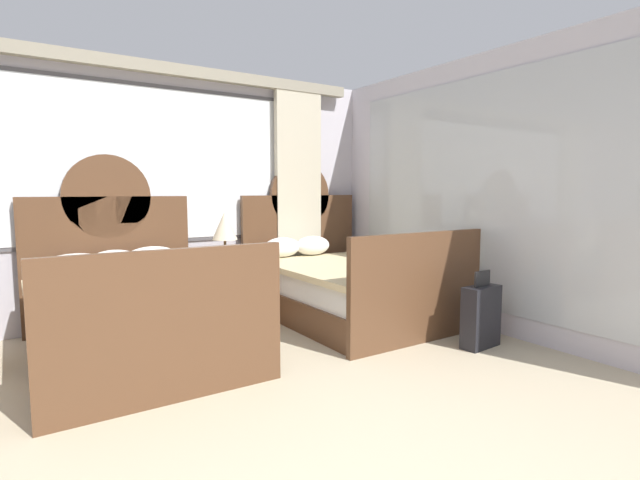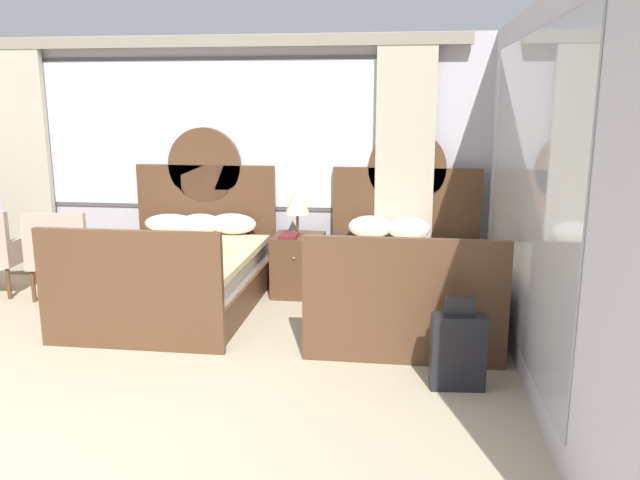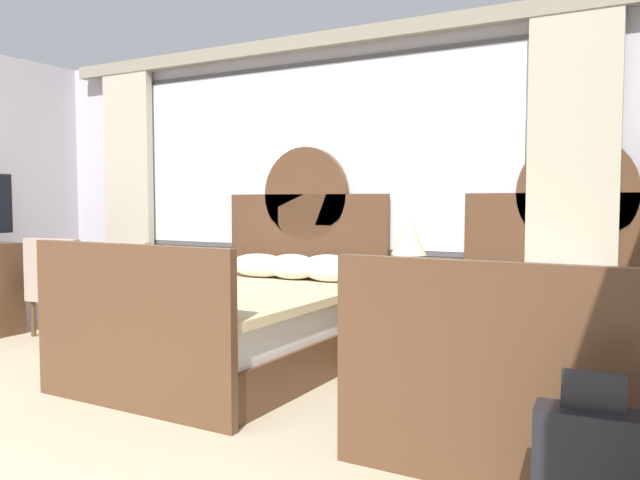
{
  "view_description": "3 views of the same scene",
  "coord_description": "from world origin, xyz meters",
  "views": [
    {
      "loc": [
        -0.86,
        -1.16,
        1.37
      ],
      "look_at": [
        1.25,
        2.06,
        0.98
      ],
      "focal_mm": 26.81,
      "sensor_mm": 36.0,
      "label": 1
    },
    {
      "loc": [
        2.16,
        -2.78,
        2.01
      ],
      "look_at": [
        1.43,
        2.63,
        0.8
      ],
      "focal_mm": 35.41,
      "sensor_mm": 36.0,
      "label": 2
    },
    {
      "loc": [
        2.8,
        -0.82,
        1.26
      ],
      "look_at": [
        1.14,
        2.12,
        1.05
      ],
      "focal_mm": 35.54,
      "sensor_mm": 36.0,
      "label": 3
    }
  ],
  "objects": [
    {
      "name": "table_lamp_on_nightstand",
      "position": [
        1.06,
        3.62,
        1.0
      ],
      "size": [
        0.27,
        0.27,
        0.51
      ],
      "color": "brown",
      "rests_on": "nightstand_between_beds"
    },
    {
      "name": "wall_back_window",
      "position": [
        0.0,
        4.03,
        1.43
      ],
      "size": [
        6.11,
        0.22,
        2.7
      ],
      "color": "silver",
      "rests_on": "ground_plane"
    },
    {
      "name": "bed_near_window",
      "position": [
        -0.03,
        2.97,
        0.36
      ],
      "size": [
        1.57,
        2.13,
        1.73
      ],
      "color": "brown",
      "rests_on": "ground_plane"
    },
    {
      "name": "bed_near_mirror",
      "position": [
        2.18,
        2.96,
        0.36
      ],
      "size": [
        1.57,
        2.13,
        1.73
      ],
      "color": "brown",
      "rests_on": "ground_plane"
    },
    {
      "name": "armchair_by_window_left",
      "position": [
        -1.32,
        3.14,
        0.49
      ],
      "size": [
        0.71,
        0.71,
        0.92
      ],
      "color": "#B29E8E",
      "rests_on": "ground_plane"
    },
    {
      "name": "armchair_by_window_centre",
      "position": [
        -2.14,
        3.14,
        0.49
      ],
      "size": [
        0.68,
        0.68,
        0.92
      ],
      "color": "#B29E8E",
      "rests_on": "ground_plane"
    },
    {
      "name": "book_on_nightstand",
      "position": [
        1.0,
        3.45,
        0.66
      ],
      "size": [
        0.18,
        0.26,
        0.03
      ],
      "color": "maroon",
      "rests_on": "nightstand_between_beds"
    },
    {
      "name": "nightstand_between_beds",
      "position": [
        1.08,
        3.55,
        0.32
      ],
      "size": [
        0.52,
        0.54,
        0.64
      ],
      "color": "brown",
      "rests_on": "ground_plane"
    }
  ]
}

